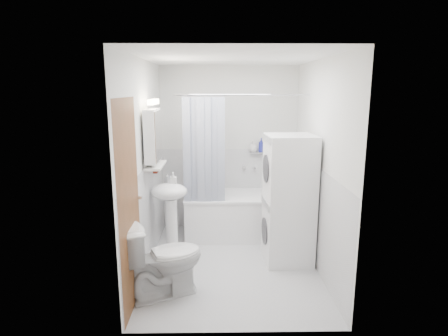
{
  "coord_description": "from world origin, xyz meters",
  "views": [
    {
      "loc": [
        -0.16,
        -4.18,
        2.07
      ],
      "look_at": [
        -0.09,
        0.15,
        1.15
      ],
      "focal_mm": 30.0,
      "sensor_mm": 36.0,
      "label": 1
    }
  ],
  "objects_px": {
    "washer_dryer": "(288,200)",
    "toilet": "(163,259)",
    "bathtub": "(242,213)",
    "sink": "(170,203)"
  },
  "relations": [
    {
      "from": "toilet",
      "to": "bathtub",
      "type": "bearing_deg",
      "value": -54.03
    },
    {
      "from": "washer_dryer",
      "to": "toilet",
      "type": "xyz_separation_m",
      "value": [
        -1.4,
        -0.77,
        -0.38
      ]
    },
    {
      "from": "bathtub",
      "to": "sink",
      "type": "relative_size",
      "value": 1.53
    },
    {
      "from": "sink",
      "to": "washer_dryer",
      "type": "xyz_separation_m",
      "value": [
        1.43,
        -0.12,
        0.07
      ]
    },
    {
      "from": "bathtub",
      "to": "toilet",
      "type": "xyz_separation_m",
      "value": [
        -0.89,
        -1.59,
        0.06
      ]
    },
    {
      "from": "washer_dryer",
      "to": "toilet",
      "type": "height_order",
      "value": "washer_dryer"
    },
    {
      "from": "bathtub",
      "to": "toilet",
      "type": "relative_size",
      "value": 1.99
    },
    {
      "from": "sink",
      "to": "washer_dryer",
      "type": "relative_size",
      "value": 0.67
    },
    {
      "from": "bathtub",
      "to": "sink",
      "type": "height_order",
      "value": "sink"
    },
    {
      "from": "bathtub",
      "to": "sink",
      "type": "distance_m",
      "value": 1.22
    }
  ]
}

